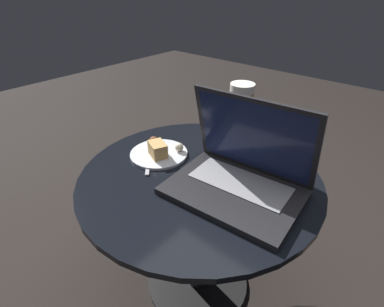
{
  "coord_description": "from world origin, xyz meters",
  "views": [
    {
      "loc": [
        0.48,
        -0.59,
        1.05
      ],
      "look_at": [
        -0.02,
        -0.01,
        0.59
      ],
      "focal_mm": 28.0,
      "sensor_mm": 36.0,
      "label": 1
    }
  ],
  "objects": [
    {
      "name": "ground_plane",
      "position": [
        0.0,
        0.0,
        0.0
      ],
      "size": [
        6.0,
        6.0,
        0.0
      ],
      "primitive_type": "plane",
      "color": "black"
    },
    {
      "name": "table",
      "position": [
        0.0,
        0.0,
        0.39
      ],
      "size": [
        0.74,
        0.74,
        0.52
      ],
      "color": "black",
      "rests_on": "ground_plane"
    },
    {
      "name": "laptop",
      "position": [
        0.13,
        0.02,
        0.57
      ],
      "size": [
        0.38,
        0.29,
        0.26
      ],
      "color": "#232326",
      "rests_on": "table"
    },
    {
      "name": "beer_glass",
      "position": [
        0.02,
        0.18,
        0.64
      ],
      "size": [
        0.08,
        0.08,
        0.25
      ],
      "color": "#C6701E",
      "rests_on": "table"
    },
    {
      "name": "snack_plate",
      "position": [
        -0.18,
        -0.0,
        0.53
      ],
      "size": [
        0.19,
        0.19,
        0.06
      ],
      "color": "silver",
      "rests_on": "table"
    },
    {
      "name": "fork",
      "position": [
        -0.2,
        -0.03,
        0.52
      ],
      "size": [
        0.15,
        0.15,
        0.0
      ],
      "color": "#B2B2B7",
      "rests_on": "table"
    }
  ]
}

